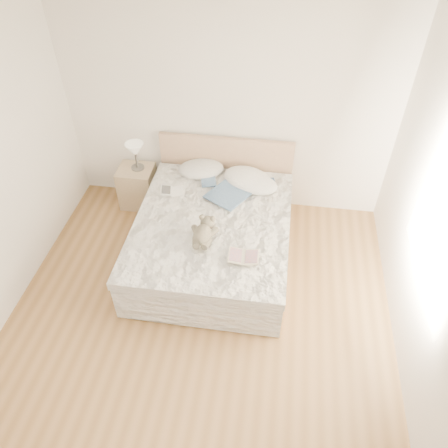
{
  "coord_description": "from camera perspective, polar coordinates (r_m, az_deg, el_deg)",
  "views": [
    {
      "loc": [
        0.66,
        -2.42,
        3.86
      ],
      "look_at": [
        0.14,
        1.05,
        0.62
      ],
      "focal_mm": 35.0,
      "sensor_mm": 36.0,
      "label": 1
    }
  ],
  "objects": [
    {
      "name": "ceiling",
      "position": [
        2.76,
        -6.43,
        17.62
      ],
      "size": [
        4.0,
        4.5,
        0.0
      ],
      "primitive_type": "cube",
      "color": "white",
      "rests_on": "ground"
    },
    {
      "name": "nightstand",
      "position": [
        5.95,
        -11.19,
        4.84
      ],
      "size": [
        0.45,
        0.4,
        0.56
      ],
      "primitive_type": "cube",
      "rotation": [
        0.0,
        0.0,
        0.01
      ],
      "color": "tan",
      "rests_on": "floor"
    },
    {
      "name": "table_lamp",
      "position": [
        5.66,
        -11.54,
        9.34
      ],
      "size": [
        0.28,
        0.28,
        0.37
      ],
      "color": "#49453F",
      "rests_on": "nightstand"
    },
    {
      "name": "bed",
      "position": [
        5.11,
        -1.35,
        -1.36
      ],
      "size": [
        1.72,
        2.14,
        1.0
      ],
      "color": "tan",
      "rests_on": "floor"
    },
    {
      "name": "childrens_book",
      "position": [
        4.42,
        2.56,
        -4.3
      ],
      "size": [
        0.33,
        0.23,
        0.02
      ],
      "primitive_type": "cube",
      "rotation": [
        0.0,
        0.0,
        0.03
      ],
      "color": "beige",
      "rests_on": "bed"
    },
    {
      "name": "teddy_bear",
      "position": [
        4.57,
        -2.8,
        -2.01
      ],
      "size": [
        0.26,
        0.36,
        0.19
      ],
      "primitive_type": null,
      "rotation": [
        0.0,
        0.0,
        -0.01
      ],
      "color": "#665E4C",
      "rests_on": "bed"
    },
    {
      "name": "floor",
      "position": [
        4.6,
        -3.79,
        -14.42
      ],
      "size": [
        4.0,
        4.5,
        0.0
      ],
      "primitive_type": "cube",
      "color": "brown",
      "rests_on": "ground"
    },
    {
      "name": "pillow_left",
      "position": [
        5.55,
        -3.01,
        7.21
      ],
      "size": [
        0.65,
        0.52,
        0.17
      ],
      "primitive_type": "ellipsoid",
      "rotation": [
        0.0,
        0.0,
        0.24
      ],
      "color": "silver",
      "rests_on": "bed"
    },
    {
      "name": "wall_back",
      "position": [
        5.34,
        0.39,
        14.71
      ],
      "size": [
        4.0,
        0.02,
        2.7
      ],
      "primitive_type": "cube",
      "color": "white",
      "rests_on": "ground"
    },
    {
      "name": "pillow_right",
      "position": [
        5.3,
        4.22,
        5.21
      ],
      "size": [
        0.59,
        0.48,
        0.16
      ],
      "primitive_type": "ellipsoid",
      "rotation": [
        0.0,
        0.0,
        -0.23
      ],
      "color": "white",
      "rests_on": "bed"
    },
    {
      "name": "wall_right",
      "position": [
        3.74,
        26.91,
        -5.44
      ],
      "size": [
        0.02,
        4.5,
        2.7
      ],
      "primitive_type": "cube",
      "color": "white",
      "rests_on": "ground"
    },
    {
      "name": "pillow_middle",
      "position": [
        5.38,
        3.16,
        5.89
      ],
      "size": [
        0.76,
        0.67,
        0.19
      ],
      "primitive_type": "ellipsoid",
      "rotation": [
        0.0,
        0.0,
        -0.45
      ],
      "color": "white",
      "rests_on": "bed"
    },
    {
      "name": "photo_book",
      "position": [
        5.23,
        -6.84,
        4.27
      ],
      "size": [
        0.31,
        0.24,
        0.02
      ],
      "primitive_type": "cube",
      "rotation": [
        0.0,
        0.0,
        0.2
      ],
      "color": "white",
      "rests_on": "bed"
    },
    {
      "name": "blouse",
      "position": [
        5.2,
        1.14,
        4.34
      ],
      "size": [
        0.92,
        0.94,
        0.03
      ],
      "primitive_type": null,
      "rotation": [
        0.0,
        0.0,
        -0.52
      ],
      "color": "#375276",
      "rests_on": "bed"
    },
    {
      "name": "window",
      "position": [
        3.87,
        26.32,
        -1.15
      ],
      "size": [
        0.02,
        1.3,
        1.1
      ],
      "primitive_type": "cube",
      "color": "white",
      "rests_on": "wall_right"
    }
  ]
}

